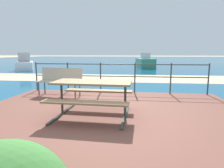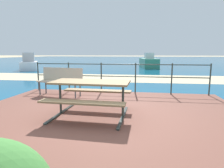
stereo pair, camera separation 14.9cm
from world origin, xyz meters
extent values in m
plane|color=tan|center=(0.00, 0.00, 0.00)|extent=(240.00, 240.00, 0.00)
cube|color=brown|center=(0.00, 0.00, 0.03)|extent=(6.40, 5.20, 0.06)
cube|color=#145B84|center=(0.00, 40.00, 0.01)|extent=(90.00, 90.00, 0.01)
cube|color=beige|center=(0.00, 6.78, 0.01)|extent=(54.07, 4.80, 0.01)
cube|color=#8C704C|center=(-0.28, -0.11, 0.80)|extent=(1.66, 0.79, 0.04)
cube|color=#8C704C|center=(-0.29, -0.69, 0.50)|extent=(1.65, 0.31, 0.04)
cube|color=#8C704C|center=(-0.26, 0.46, 0.50)|extent=(1.65, 0.31, 0.04)
cylinder|color=#2D3833|center=(-0.98, -0.09, 0.43)|extent=(0.05, 0.05, 0.74)
cube|color=#2D3833|center=(-0.98, -0.09, 0.07)|extent=(0.10, 1.42, 0.03)
cylinder|color=#2D3833|center=(0.42, -0.13, 0.43)|extent=(0.05, 0.05, 0.74)
cube|color=#2D3833|center=(0.42, -0.13, 0.07)|extent=(0.10, 1.42, 0.03)
cube|color=#BCAD93|center=(-1.78, 1.65, 0.51)|extent=(1.51, 0.65, 0.04)
cube|color=#BCAD93|center=(-1.75, 1.83, 0.74)|extent=(1.45, 0.31, 0.42)
cylinder|color=#4C5156|center=(-2.45, 1.62, 0.28)|extent=(0.04, 0.04, 0.45)
cylinder|color=#4C5156|center=(-2.40, 1.91, 0.28)|extent=(0.04, 0.04, 0.45)
cylinder|color=#4C5156|center=(-1.17, 1.39, 0.28)|extent=(0.04, 0.04, 0.45)
cylinder|color=#4C5156|center=(-1.12, 1.68, 0.28)|extent=(0.04, 0.04, 0.45)
cylinder|color=#2D3833|center=(-2.95, 2.42, 0.57)|extent=(0.04, 0.04, 1.03)
cylinder|color=#2D3833|center=(-1.77, 2.42, 0.57)|extent=(0.04, 0.04, 1.03)
cylinder|color=#2D3833|center=(-0.59, 2.42, 0.57)|extent=(0.04, 0.04, 1.03)
cylinder|color=#2D3833|center=(0.59, 2.42, 0.57)|extent=(0.04, 0.04, 1.03)
cylinder|color=#2D3833|center=(1.77, 2.42, 0.57)|extent=(0.04, 0.04, 1.03)
cylinder|color=#2D3833|center=(2.95, 2.42, 0.57)|extent=(0.04, 0.04, 1.03)
cylinder|color=#2D3833|center=(0.00, 2.42, 1.04)|extent=(5.90, 0.03, 0.03)
cylinder|color=#2D3833|center=(0.00, 2.42, 0.62)|extent=(5.90, 0.03, 0.03)
cube|color=#338466|center=(1.42, 15.45, 0.46)|extent=(1.90, 4.46, 0.89)
cube|color=silver|center=(1.47, 15.12, 1.18)|extent=(0.92, 1.06, 0.56)
cone|color=#338466|center=(1.11, 17.84, 0.46)|extent=(0.86, 0.60, 0.80)
cube|color=silver|center=(-8.82, 11.15, 0.36)|extent=(2.59, 3.33, 0.69)
cube|color=#A5A8AD|center=(-8.71, 10.95, 1.08)|extent=(1.20, 1.18, 0.76)
cone|color=silver|center=(-9.69, 12.74, 0.36)|extent=(0.79, 0.74, 0.62)
camera|label=1|loc=(0.65, -4.00, 1.40)|focal=30.47mm
camera|label=2|loc=(0.80, -3.98, 1.40)|focal=30.47mm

